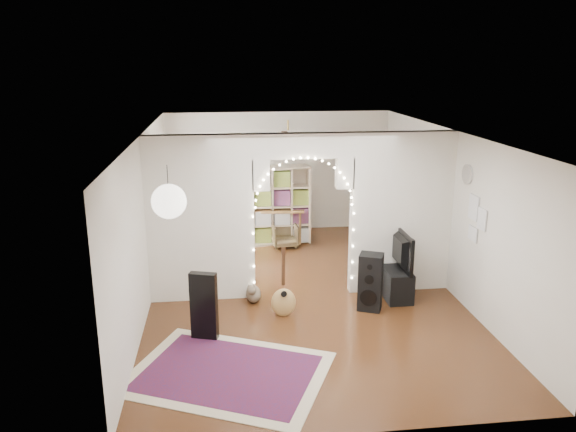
{
  "coord_description": "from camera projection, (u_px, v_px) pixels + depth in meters",
  "views": [
    {
      "loc": [
        -1.3,
        -8.7,
        3.8
      ],
      "look_at": [
        -0.21,
        0.3,
        1.27
      ],
      "focal_mm": 35.0,
      "sensor_mm": 36.0,
      "label": 1
    }
  ],
  "objects": [
    {
      "name": "wall_clock",
      "position": [
        468.0,
        174.0,
        8.65
      ],
      "size": [
        0.03,
        0.31,
        0.31
      ],
      "primitive_type": "cylinder",
      "rotation": [
        0.0,
        1.57,
        0.0
      ],
      "color": "white",
      "rests_on": "wall_right"
    },
    {
      "name": "wall_front",
      "position": [
        358.0,
        317.0,
        5.55
      ],
      "size": [
        5.0,
        0.02,
        2.7
      ],
      "primitive_type": "cube",
      "color": "silver",
      "rests_on": "floor"
    },
    {
      "name": "picture_frames",
      "position": [
        476.0,
        219.0,
        8.43
      ],
      "size": [
        0.02,
        0.5,
        0.7
      ],
      "primitive_type": null,
      "color": "white",
      "rests_on": "wall_right"
    },
    {
      "name": "tabby_cat",
      "position": [
        253.0,
        293.0,
        9.09
      ],
      "size": [
        0.33,
        0.57,
        0.37
      ],
      "rotation": [
        0.0,
        0.0,
        -0.25
      ],
      "color": "brown",
      "rests_on": "floor"
    },
    {
      "name": "divider_wall",
      "position": [
        303.0,
        212.0,
        9.11
      ],
      "size": [
        5.0,
        0.2,
        2.7
      ],
      "color": "silver",
      "rests_on": "floor"
    },
    {
      "name": "flower_vase",
      "position": [
        275.0,
        202.0,
        12.05
      ],
      "size": [
        0.2,
        0.2,
        0.19
      ],
      "primitive_type": "imported",
      "rotation": [
        0.0,
        0.0,
        -0.09
      ],
      "color": "white",
      "rests_on": "dining_table"
    },
    {
      "name": "dining_table",
      "position": [
        275.0,
        210.0,
        12.1
      ],
      "size": [
        1.27,
        0.9,
        0.76
      ],
      "rotation": [
        0.0,
        0.0,
        -0.09
      ],
      "color": "brown",
      "rests_on": "floor"
    },
    {
      "name": "dining_chair_right",
      "position": [
        367.0,
        270.0,
        9.91
      ],
      "size": [
        0.57,
        0.58,
        0.44
      ],
      "primitive_type": "imported",
      "rotation": [
        0.0,
        0.0,
        0.26
      ],
      "color": "brown",
      "rests_on": "floor"
    },
    {
      "name": "wall_right",
      "position": [
        450.0,
        211.0,
        9.42
      ],
      "size": [
        0.02,
        7.5,
        2.7
      ],
      "primitive_type": "cube",
      "color": "silver",
      "rests_on": "floor"
    },
    {
      "name": "fairy_lights",
      "position": [
        304.0,
        206.0,
        8.96
      ],
      "size": [
        1.64,
        0.04,
        1.6
      ],
      "primitive_type": null,
      "color": "#FFEABF",
      "rests_on": "divider_wall"
    },
    {
      "name": "bookcase",
      "position": [
        272.0,
        206.0,
        11.88
      ],
      "size": [
        1.66,
        0.67,
        1.65
      ],
      "primitive_type": "cube",
      "rotation": [
        0.0,
        0.0,
        0.17
      ],
      "color": "beige",
      "rests_on": "floor"
    },
    {
      "name": "acoustic_guitar",
      "position": [
        283.0,
        291.0,
        8.51
      ],
      "size": [
        0.4,
        0.24,
        0.95
      ],
      "rotation": [
        0.0,
        0.0,
        0.29
      ],
      "color": "#AC8445",
      "rests_on": "floor"
    },
    {
      "name": "ceiling_fan",
      "position": [
        288.0,
        136.0,
        10.76
      ],
      "size": [
        1.1,
        1.1,
        0.3
      ],
      "primitive_type": null,
      "color": "#A98438",
      "rests_on": "ceiling"
    },
    {
      "name": "tv",
      "position": [
        395.0,
        249.0,
        9.21
      ],
      "size": [
        0.14,
        1.08,
        0.62
      ],
      "primitive_type": "imported",
      "rotation": [
        0.0,
        0.0,
        1.57
      ],
      "color": "black",
      "rests_on": "media_console"
    },
    {
      "name": "paper_lantern",
      "position": [
        169.0,
        201.0,
        6.38
      ],
      "size": [
        0.4,
        0.4,
        0.4
      ],
      "primitive_type": "sphere",
      "color": "white",
      "rests_on": "ceiling"
    },
    {
      "name": "wall_back",
      "position": [
        279.0,
        172.0,
        12.72
      ],
      "size": [
        5.0,
        0.02,
        2.7
      ],
      "primitive_type": "cube",
      "color": "silver",
      "rests_on": "floor"
    },
    {
      "name": "area_rug",
      "position": [
        228.0,
        373.0,
        7.05
      ],
      "size": [
        2.91,
        2.61,
        0.02
      ],
      "primitive_type": "cube",
      "rotation": [
        0.0,
        0.0,
        -0.43
      ],
      "color": "maroon",
      "rests_on": "floor"
    },
    {
      "name": "floor_speaker",
      "position": [
        370.0,
        282.0,
        8.76
      ],
      "size": [
        0.45,
        0.42,
        0.91
      ],
      "rotation": [
        0.0,
        0.0,
        -0.41
      ],
      "color": "black",
      "rests_on": "floor"
    },
    {
      "name": "window",
      "position": [
        159.0,
        187.0,
        10.53
      ],
      "size": [
        0.04,
        1.2,
        1.4
      ],
      "primitive_type": "cube",
      "color": "white",
      "rests_on": "wall_left"
    },
    {
      "name": "media_console",
      "position": [
        393.0,
        280.0,
        9.36
      ],
      "size": [
        0.4,
        1.0,
        0.5
      ],
      "primitive_type": "cube",
      "rotation": [
        0.0,
        0.0,
        -0.0
      ],
      "color": "black",
      "rests_on": "floor"
    },
    {
      "name": "dining_chair_left",
      "position": [
        285.0,
        235.0,
        11.8
      ],
      "size": [
        0.55,
        0.57,
        0.49
      ],
      "primitive_type": "imported",
      "rotation": [
        0.0,
        0.0,
        0.07
      ],
      "color": "brown",
      "rests_on": "floor"
    },
    {
      "name": "wall_left",
      "position": [
        146.0,
        221.0,
        8.84
      ],
      "size": [
        0.02,
        7.5,
        2.7
      ],
      "primitive_type": "cube",
      "color": "silver",
      "rests_on": "floor"
    },
    {
      "name": "ceiling",
      "position": [
        303.0,
        133.0,
        8.77
      ],
      "size": [
        5.0,
        7.5,
        0.02
      ],
      "primitive_type": "cube",
      "color": "white",
      "rests_on": "wall_back"
    },
    {
      "name": "guitar_case",
      "position": [
        204.0,
        306.0,
        7.82
      ],
      "size": [
        0.4,
        0.23,
        0.98
      ],
      "primitive_type": "cube",
      "rotation": [
        0.0,
        0.0,
        -0.3
      ],
      "color": "black",
      "rests_on": "floor"
    },
    {
      "name": "floor",
      "position": [
        302.0,
        293.0,
        9.5
      ],
      "size": [
        7.5,
        7.5,
        0.0
      ],
      "primitive_type": "plane",
      "color": "black",
      "rests_on": "ground"
    }
  ]
}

